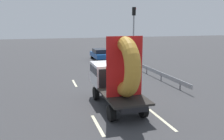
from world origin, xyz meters
name	(u,v)px	position (x,y,z in m)	size (l,w,h in m)	color
ground_plane	(117,106)	(0.00, 0.00, 0.00)	(120.00, 120.00, 0.00)	#38383A
flatbed_truck	(116,74)	(-0.06, -0.10, 1.88)	(2.02, 5.44, 4.10)	black
distant_sedan	(100,54)	(3.17, 16.89, 0.75)	(1.84, 4.29, 1.40)	black
traffic_light	(134,28)	(5.97, 12.43, 4.13)	(0.42, 0.36, 6.40)	gray
guardrail	(154,71)	(5.36, 6.02, 0.52)	(0.10, 11.26, 0.71)	gray
lane_dash_left_near	(98,125)	(-1.67, -2.26, 0.00)	(2.40, 0.16, 0.01)	beige
lane_dash_left_far	(74,83)	(-1.67, 5.79, 0.00)	(2.19, 0.16, 0.01)	beige
lane_dash_right_near	(161,119)	(1.55, -2.52, 0.00)	(2.84, 0.16, 0.01)	beige
lane_dash_right_far	(114,81)	(1.55, 5.57, 0.00)	(2.98, 0.16, 0.01)	beige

